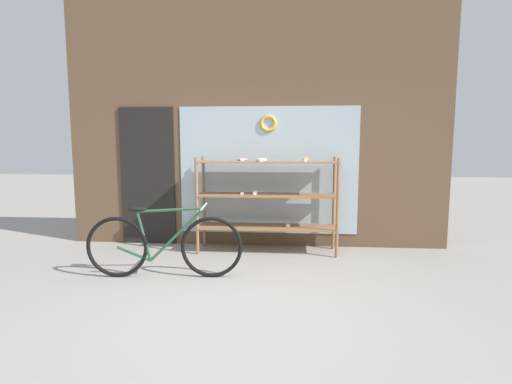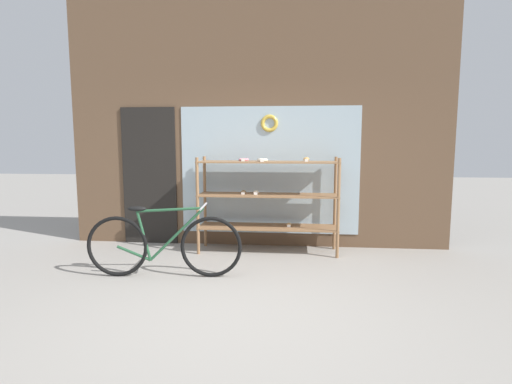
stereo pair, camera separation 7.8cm
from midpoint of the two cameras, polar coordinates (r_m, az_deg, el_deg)
The scene contains 4 objects.
ground_plane at distance 4.03m, azimuth -2.69°, elevation -15.84°, with size 30.00×30.00×0.00m, color gray.
storefront_facade at distance 6.04m, azimuth 0.06°, elevation 9.86°, with size 5.71×0.13×3.84m.
display_case at distance 5.69m, azimuth 2.07°, elevation -0.49°, with size 1.98×0.50×1.37m.
bicycle at distance 4.81m, azimuth -12.62°, elevation -7.36°, with size 1.82×0.46×0.85m.
Camera 2 is at (0.58, -3.67, 1.57)m, focal length 28.00 mm.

